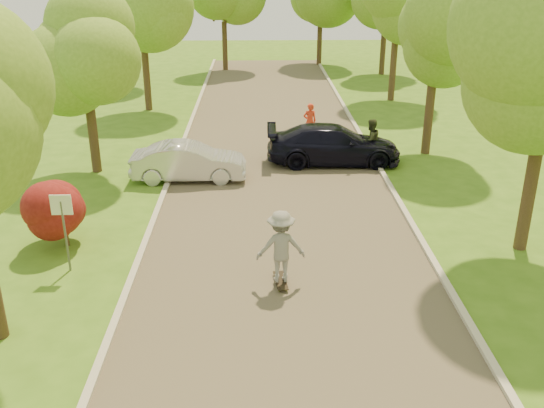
{
  "coord_description": "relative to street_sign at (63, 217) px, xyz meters",
  "views": [
    {
      "loc": [
        -0.75,
        -10.46,
        7.89
      ],
      "look_at": [
        -0.35,
        5.36,
        1.3
      ],
      "focal_mm": 40.0,
      "sensor_mm": 36.0,
      "label": 1
    }
  ],
  "objects": [
    {
      "name": "ground",
      "position": [
        5.8,
        -4.0,
        -1.56
      ],
      "size": [
        100.0,
        100.0,
        0.0
      ],
      "primitive_type": "plane",
      "color": "#3C6718",
      "rests_on": "ground"
    },
    {
      "name": "road",
      "position": [
        5.8,
        4.0,
        -1.56
      ],
      "size": [
        8.0,
        60.0,
        0.01
      ],
      "primitive_type": "cube",
      "color": "#4C4438",
      "rests_on": "ground"
    },
    {
      "name": "curb_left",
      "position": [
        1.75,
        4.0,
        -1.5
      ],
      "size": [
        0.18,
        60.0,
        0.12
      ],
      "primitive_type": "cube",
      "color": "#B2AD9E",
      "rests_on": "ground"
    },
    {
      "name": "curb_right",
      "position": [
        9.85,
        4.0,
        -1.5
      ],
      "size": [
        0.18,
        60.0,
        0.12
      ],
      "primitive_type": "cube",
      "color": "#B2AD9E",
      "rests_on": "ground"
    },
    {
      "name": "street_sign",
      "position": [
        0.0,
        0.0,
        0.0
      ],
      "size": [
        0.55,
        0.06,
        2.17
      ],
      "color": "#59595E",
      "rests_on": "ground"
    },
    {
      "name": "red_shrub",
      "position": [
        -0.5,
        1.5,
        -0.47
      ],
      "size": [
        1.7,
        1.7,
        1.95
      ],
      "color": "#382619",
      "rests_on": "ground"
    },
    {
      "name": "tree_l_midb",
      "position": [
        -1.01,
        8.0,
        3.02
      ],
      "size": [
        4.3,
        4.2,
        6.62
      ],
      "color": "#382619",
      "rests_on": "ground"
    },
    {
      "name": "tree_l_far",
      "position": [
        -0.59,
        18.0,
        3.9
      ],
      "size": [
        4.92,
        4.8,
        7.79
      ],
      "color": "#382619",
      "rests_on": "ground"
    },
    {
      "name": "tree_r_midb",
      "position": [
        12.4,
        10.0,
        3.32
      ],
      "size": [
        4.51,
        4.4,
        7.01
      ],
      "color": "#382619",
      "rests_on": "ground"
    },
    {
      "name": "silver_sedan",
      "position": [
        2.5,
        6.97,
        -0.87
      ],
      "size": [
        4.24,
        1.49,
        1.4
      ],
      "primitive_type": "imported",
      "rotation": [
        0.0,
        0.0,
        1.57
      ],
      "color": "#B9BABF",
      "rests_on": "ground"
    },
    {
      "name": "dark_sedan",
      "position": [
        8.11,
        8.79,
        -0.79
      ],
      "size": [
        5.36,
        2.24,
        1.55
      ],
      "primitive_type": "imported",
      "rotation": [
        0.0,
        0.0,
        1.56
      ],
      "color": "black",
      "rests_on": "ground"
    },
    {
      "name": "longboard",
      "position": [
        5.62,
        -0.9,
        -1.46
      ],
      "size": [
        0.37,
        1.0,
        0.11
      ],
      "rotation": [
        0.0,
        0.0,
        3.24
      ],
      "color": "black",
      "rests_on": "ground"
    },
    {
      "name": "skateboarder",
      "position": [
        5.62,
        -0.9,
        -0.48
      ],
      "size": [
        1.3,
        0.83,
        1.91
      ],
      "primitive_type": "imported",
      "rotation": [
        0.0,
        0.0,
        3.24
      ],
      "color": "gray",
      "rests_on": "longboard"
    },
    {
      "name": "person_striped",
      "position": [
        7.44,
        12.15,
        -0.73
      ],
      "size": [
        0.66,
        0.49,
        1.66
      ],
      "primitive_type": "imported",
      "rotation": [
        0.0,
        0.0,
        3.3
      ],
      "color": "red",
      "rests_on": "ground"
    },
    {
      "name": "person_olive",
      "position": [
        9.6,
        8.83,
        -0.67
      ],
      "size": [
        1.09,
        1.02,
        1.79
      ],
      "primitive_type": "imported",
      "rotation": [
        0.0,
        0.0,
        3.67
      ],
      "color": "#323821",
      "rests_on": "ground"
    }
  ]
}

